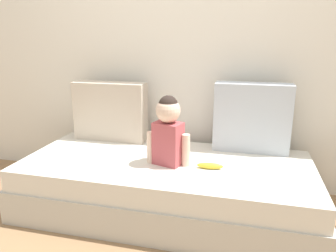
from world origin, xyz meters
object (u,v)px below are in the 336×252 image
object	(u,v)px
toddler	(168,129)
throw_pillow_left	(110,111)
throw_pillow_right	(252,118)
banana	(210,166)
couch	(166,186)

from	to	relation	value
toddler	throw_pillow_left	bearing A→B (deg)	145.54
throw_pillow_left	throw_pillow_right	size ratio (longest dim) A/B	1.08
throw_pillow_right	banana	xyz separation A→B (m)	(-0.25, -0.42, -0.23)
throw_pillow_right	toddler	xyz separation A→B (m)	(-0.53, -0.40, -0.01)
couch	throw_pillow_right	xyz separation A→B (m)	(0.56, 0.35, 0.45)
throw_pillow_left	banana	distance (m)	0.99
throw_pillow_right	couch	bearing A→B (deg)	-147.87
throw_pillow_right	toddler	world-z (taller)	throw_pillow_right
toddler	banana	distance (m)	0.36
couch	banana	world-z (taller)	banana
throw_pillow_right	banana	size ratio (longest dim) A/B	3.23
couch	banana	size ratio (longest dim) A/B	12.01
throw_pillow_left	toddler	size ratio (longest dim) A/B	1.27
throw_pillow_left	toddler	xyz separation A→B (m)	(0.59, -0.40, 0.01)
banana	throw_pillow_right	bearing A→B (deg)	59.51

